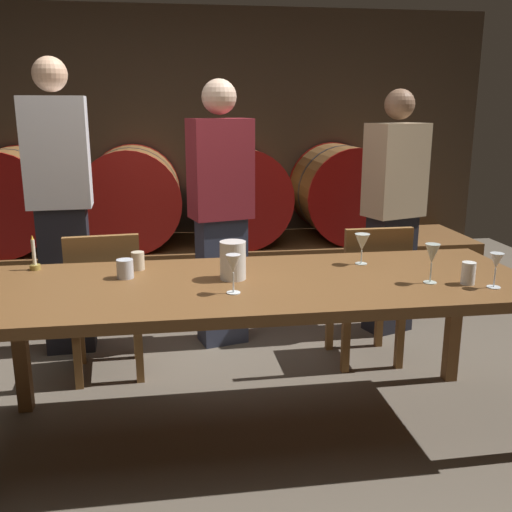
{
  "coord_description": "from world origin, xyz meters",
  "views": [
    {
      "loc": [
        -0.11,
        -2.66,
        1.55
      ],
      "look_at": [
        0.26,
        -0.15,
        0.89
      ],
      "focal_mm": 40.53,
      "sensor_mm": 36.0,
      "label": 1
    }
  ],
  "objects_px": {
    "pitcher": "(233,260)",
    "guest_right": "(393,212)",
    "wine_barrel_center_left": "(132,197)",
    "cup_center": "(138,261)",
    "wine_barrel_center_right": "(238,195)",
    "chair_left": "(105,299)",
    "wine_barrel_far_left": "(10,199)",
    "wine_glass_center": "(362,243)",
    "wine_glass_far_right": "(496,262)",
    "wine_barrel_far_right": "(343,192)",
    "guest_center": "(221,213)",
    "cup_left": "(125,269)",
    "cup_right": "(468,273)",
    "wine_glass_left": "(233,265)",
    "dining_table": "(260,295)",
    "wine_glass_right": "(432,255)",
    "candle_center": "(34,261)",
    "guest_left": "(61,207)"
  },
  "relations": [
    {
      "from": "guest_center",
      "to": "wine_glass_far_right",
      "type": "bearing_deg",
      "value": 112.97
    },
    {
      "from": "guest_center",
      "to": "wine_glass_center",
      "type": "xyz_separation_m",
      "value": [
        0.63,
        -0.95,
        -0.0
      ]
    },
    {
      "from": "wine_barrel_far_left",
      "to": "guest_left",
      "type": "xyz_separation_m",
      "value": [
        0.63,
        -1.28,
        0.14
      ]
    },
    {
      "from": "wine_barrel_center_right",
      "to": "wine_glass_left",
      "type": "xyz_separation_m",
      "value": [
        -0.33,
        -2.62,
        0.09
      ]
    },
    {
      "from": "wine_barrel_center_left",
      "to": "chair_left",
      "type": "bearing_deg",
      "value": -92.04
    },
    {
      "from": "wine_barrel_far_left",
      "to": "pitcher",
      "type": "distance_m",
      "value": 2.88
    },
    {
      "from": "wine_glass_left",
      "to": "cup_right",
      "type": "distance_m",
      "value": 1.07
    },
    {
      "from": "pitcher",
      "to": "wine_glass_far_right",
      "type": "relative_size",
      "value": 1.13
    },
    {
      "from": "guest_right",
      "to": "cup_center",
      "type": "distance_m",
      "value": 1.91
    },
    {
      "from": "wine_barrel_far_right",
      "to": "wine_glass_center",
      "type": "bearing_deg",
      "value": -104.55
    },
    {
      "from": "candle_center",
      "to": "wine_barrel_far_right",
      "type": "bearing_deg",
      "value": 43.72
    },
    {
      "from": "chair_left",
      "to": "pitcher",
      "type": "xyz_separation_m",
      "value": [
        0.66,
        -0.65,
        0.37
      ]
    },
    {
      "from": "wine_barrel_far_right",
      "to": "guest_right",
      "type": "xyz_separation_m",
      "value": [
        -0.03,
        -1.26,
        0.04
      ]
    },
    {
      "from": "wine_glass_left",
      "to": "cup_left",
      "type": "distance_m",
      "value": 0.57
    },
    {
      "from": "chair_left",
      "to": "wine_barrel_far_left",
      "type": "bearing_deg",
      "value": -67.48
    },
    {
      "from": "guest_right",
      "to": "wine_barrel_center_left",
      "type": "bearing_deg",
      "value": -54.28
    },
    {
      "from": "pitcher",
      "to": "wine_glass_left",
      "type": "height_order",
      "value": "pitcher"
    },
    {
      "from": "wine_glass_far_right",
      "to": "cup_right",
      "type": "xyz_separation_m",
      "value": [
        -0.09,
        0.07,
        -0.07
      ]
    },
    {
      "from": "guest_center",
      "to": "cup_right",
      "type": "relative_size",
      "value": 16.91
    },
    {
      "from": "chair_left",
      "to": "guest_left",
      "type": "relative_size",
      "value": 0.48
    },
    {
      "from": "cup_center",
      "to": "cup_right",
      "type": "xyz_separation_m",
      "value": [
        1.49,
        -0.46,
        0.01
      ]
    },
    {
      "from": "wine_barrel_far_right",
      "to": "cup_center",
      "type": "xyz_separation_m",
      "value": [
        -1.7,
        -2.18,
        0.01
      ]
    },
    {
      "from": "pitcher",
      "to": "dining_table",
      "type": "bearing_deg",
      "value": -24.81
    },
    {
      "from": "chair_left",
      "to": "cup_center",
      "type": "xyz_separation_m",
      "value": [
        0.22,
        -0.43,
        0.33
      ]
    },
    {
      "from": "cup_left",
      "to": "guest_right",
      "type": "bearing_deg",
      "value": 31.53
    },
    {
      "from": "wine_glass_far_right",
      "to": "cup_right",
      "type": "bearing_deg",
      "value": 142.39
    },
    {
      "from": "wine_barrel_far_right",
      "to": "wine_glass_center",
      "type": "height_order",
      "value": "wine_barrel_far_right"
    },
    {
      "from": "wine_barrel_far_right",
      "to": "wine_glass_left",
      "type": "distance_m",
      "value": 2.92
    },
    {
      "from": "pitcher",
      "to": "guest_right",
      "type": "bearing_deg",
      "value": 43.01
    },
    {
      "from": "wine_barrel_center_right",
      "to": "wine_barrel_far_left",
      "type": "bearing_deg",
      "value": 180.0
    },
    {
      "from": "wine_barrel_center_right",
      "to": "wine_glass_center",
      "type": "height_order",
      "value": "wine_barrel_center_right"
    },
    {
      "from": "wine_barrel_far_right",
      "to": "cup_center",
      "type": "distance_m",
      "value": 2.77
    },
    {
      "from": "wine_glass_center",
      "to": "wine_glass_far_right",
      "type": "bearing_deg",
      "value": -46.04
    },
    {
      "from": "dining_table",
      "to": "guest_right",
      "type": "relative_size",
      "value": 1.52
    },
    {
      "from": "wine_barrel_far_left",
      "to": "cup_right",
      "type": "bearing_deg",
      "value": -45.21
    },
    {
      "from": "chair_left",
      "to": "guest_center",
      "type": "height_order",
      "value": "guest_center"
    },
    {
      "from": "wine_barrel_far_left",
      "to": "wine_glass_left",
      "type": "height_order",
      "value": "wine_barrel_far_left"
    },
    {
      "from": "cup_center",
      "to": "wine_barrel_center_right",
      "type": "bearing_deg",
      "value": 70.91
    },
    {
      "from": "wine_glass_left",
      "to": "cup_left",
      "type": "height_order",
      "value": "wine_glass_left"
    },
    {
      "from": "guest_center",
      "to": "wine_barrel_center_left",
      "type": "bearing_deg",
      "value": -77.98
    },
    {
      "from": "wine_barrel_far_right",
      "to": "guest_right",
      "type": "distance_m",
      "value": 1.26
    },
    {
      "from": "guest_right",
      "to": "candle_center",
      "type": "height_order",
      "value": "guest_right"
    },
    {
      "from": "chair_left",
      "to": "cup_left",
      "type": "distance_m",
      "value": 0.68
    },
    {
      "from": "guest_right",
      "to": "pitcher",
      "type": "distance_m",
      "value": 1.68
    },
    {
      "from": "wine_barrel_far_right",
      "to": "cup_right",
      "type": "relative_size",
      "value": 8.21
    },
    {
      "from": "candle_center",
      "to": "wine_glass_right",
      "type": "distance_m",
      "value": 1.9
    },
    {
      "from": "chair_left",
      "to": "wine_glass_right",
      "type": "height_order",
      "value": "wine_glass_right"
    },
    {
      "from": "pitcher",
      "to": "cup_center",
      "type": "bearing_deg",
      "value": 153.08
    },
    {
      "from": "cup_center",
      "to": "dining_table",
      "type": "bearing_deg",
      "value": -26.48
    },
    {
      "from": "guest_center",
      "to": "cup_left",
      "type": "height_order",
      "value": "guest_center"
    }
  ]
}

